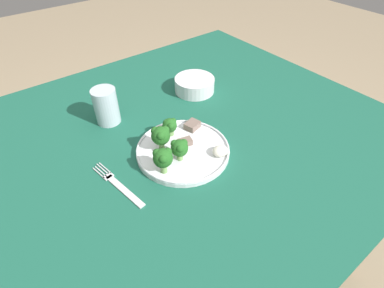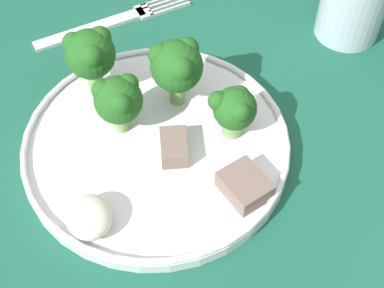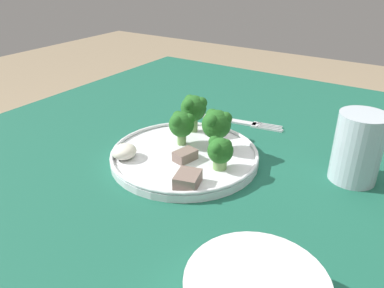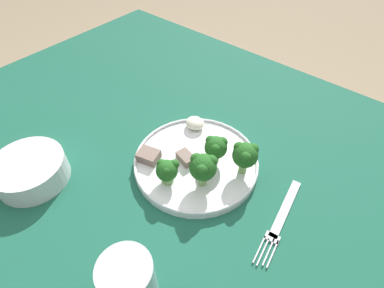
# 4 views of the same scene
# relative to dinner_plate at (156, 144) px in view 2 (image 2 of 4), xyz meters

# --- Properties ---
(table) EXTENTS (1.21, 1.04, 0.75)m
(table) POSITION_rel_dinner_plate_xyz_m (0.04, 0.07, -0.11)
(table) COLOR #195642
(table) RESTS_ON ground_plane
(dinner_plate) EXTENTS (0.24, 0.24, 0.02)m
(dinner_plate) POSITION_rel_dinner_plate_xyz_m (0.00, 0.00, 0.00)
(dinner_plate) COLOR white
(dinner_plate) RESTS_ON table
(fork) EXTENTS (0.05, 0.18, 0.00)m
(fork) POSITION_rel_dinner_plate_xyz_m (-0.19, 0.00, -0.01)
(fork) COLOR silver
(fork) RESTS_ON table
(broccoli_floret_near_rim_left) EXTENTS (0.05, 0.05, 0.07)m
(broccoli_floret_near_rim_left) POSITION_rel_dinner_plate_xyz_m (-0.08, -0.04, 0.05)
(broccoli_floret_near_rim_left) COLOR #709E56
(broccoli_floret_near_rim_left) RESTS_ON dinner_plate
(broccoli_floret_center_left) EXTENTS (0.05, 0.05, 0.07)m
(broccoli_floret_center_left) POSITION_rel_dinner_plate_xyz_m (-0.04, 0.03, 0.05)
(broccoli_floret_center_left) COLOR #709E56
(broccoli_floret_center_left) RESTS_ON dinner_plate
(broccoli_floret_back_left) EXTENTS (0.04, 0.04, 0.06)m
(broccoli_floret_back_left) POSITION_rel_dinner_plate_xyz_m (-0.03, -0.02, 0.04)
(broccoli_floret_back_left) COLOR #709E56
(broccoli_floret_back_left) RESTS_ON dinner_plate
(broccoli_floret_front_left) EXTENTS (0.04, 0.04, 0.05)m
(broccoli_floret_front_left) POSITION_rel_dinner_plate_xyz_m (0.01, 0.07, 0.03)
(broccoli_floret_front_left) COLOR #709E56
(broccoli_floret_front_left) RESTS_ON dinner_plate
(meat_slice_front_slice) EXTENTS (0.04, 0.03, 0.02)m
(meat_slice_front_slice) POSITION_rel_dinner_plate_xyz_m (0.02, 0.01, 0.01)
(meat_slice_front_slice) COLOR #756056
(meat_slice_front_slice) RESTS_ON dinner_plate
(meat_slice_middle_slice) EXTENTS (0.05, 0.04, 0.02)m
(meat_slice_middle_slice) POSITION_rel_dinner_plate_xyz_m (0.07, 0.06, 0.01)
(meat_slice_middle_slice) COLOR #756056
(meat_slice_middle_slice) RESTS_ON dinner_plate
(sauce_dollop) EXTENTS (0.04, 0.04, 0.02)m
(sauce_dollop) POSITION_rel_dinner_plate_xyz_m (0.06, -0.07, 0.01)
(sauce_dollop) COLOR silver
(sauce_dollop) RESTS_ON dinner_plate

